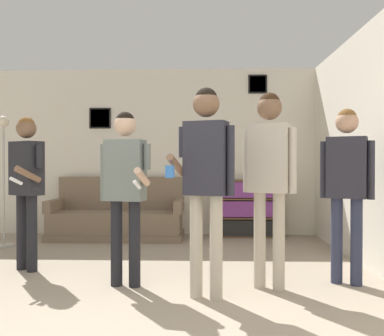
# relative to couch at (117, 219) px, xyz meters

# --- Properties ---
(wall_back) EXTENTS (7.27, 0.08, 2.70)m
(wall_back) POSITION_rel_couch_xyz_m (0.70, 0.41, 1.05)
(wall_back) COLOR silver
(wall_back) RESTS_ON ground_plane
(wall_right) EXTENTS (0.06, 6.98, 2.70)m
(wall_right) POSITION_rel_couch_xyz_m (3.17, -1.91, 1.05)
(wall_right) COLOR silver
(wall_right) RESTS_ON ground_plane
(couch) EXTENTS (2.04, 0.80, 0.94)m
(couch) POSITION_rel_couch_xyz_m (0.00, 0.00, 0.00)
(couch) COLOR #7A6651
(couch) RESTS_ON ground_plane
(bookshelf) EXTENTS (1.08, 0.30, 0.90)m
(bookshelf) POSITION_rel_couch_xyz_m (2.05, 0.19, 0.15)
(bookshelf) COLOR brown
(bookshelf) RESTS_ON ground_plane
(floor_lamp) EXTENTS (0.28, 0.28, 1.82)m
(floor_lamp) POSITION_rel_couch_xyz_m (-1.44, -0.74, 0.73)
(floor_lamp) COLOR #ADA89E
(floor_lamp) RESTS_ON ground_plane
(person_player_foreground_left) EXTENTS (0.44, 0.59, 1.67)m
(person_player_foreground_left) POSITION_rel_couch_xyz_m (-0.57, -2.03, 0.72)
(person_player_foreground_left) COLOR black
(person_player_foreground_left) RESTS_ON ground_plane
(person_player_foreground_center) EXTENTS (0.49, 0.51, 1.65)m
(person_player_foreground_center) POSITION_rel_couch_xyz_m (0.61, -2.58, 0.71)
(person_player_foreground_center) COLOR black
(person_player_foreground_center) RESTS_ON ground_plane
(person_watcher_holding_cup) EXTENTS (0.57, 0.41, 1.81)m
(person_watcher_holding_cup) POSITION_rel_couch_xyz_m (1.38, -2.93, 0.83)
(person_watcher_holding_cup) COLOR #B7AD99
(person_watcher_holding_cup) RESTS_ON ground_plane
(person_spectator_near_bookshelf) EXTENTS (0.47, 0.32, 1.82)m
(person_spectator_near_bookshelf) POSITION_rel_couch_xyz_m (1.96, -2.62, 0.83)
(person_spectator_near_bookshelf) COLOR #B7AD99
(person_spectator_near_bookshelf) RESTS_ON ground_plane
(person_spectator_far_right) EXTENTS (0.46, 0.33, 1.69)m
(person_spectator_far_right) POSITION_rel_couch_xyz_m (2.73, -2.44, 0.73)
(person_spectator_far_right) COLOR #2D334C
(person_spectator_far_right) RESTS_ON ground_plane
(drinking_cup) EXTENTS (0.08, 0.08, 0.10)m
(drinking_cup) POSITION_rel_couch_xyz_m (2.17, 0.19, 0.65)
(drinking_cup) COLOR red
(drinking_cup) RESTS_ON bookshelf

